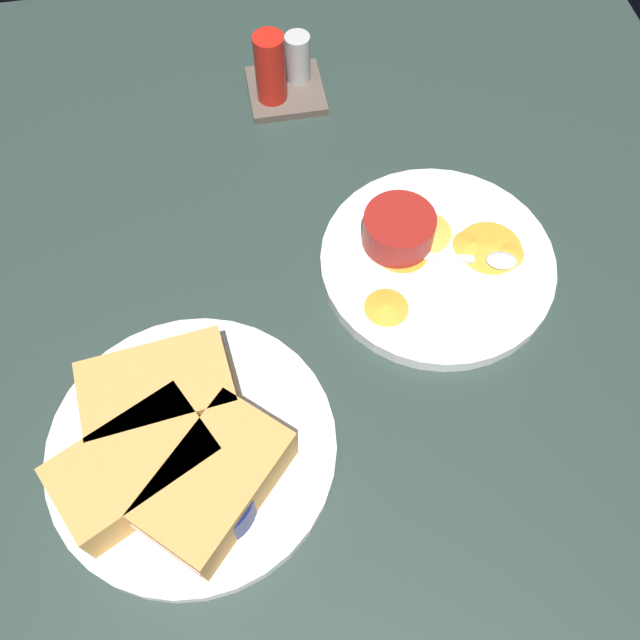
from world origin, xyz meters
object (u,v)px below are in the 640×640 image
(plate_chips_companion, at_px, (437,263))
(sandwich_half_extra, at_px, (216,482))
(condiment_caddy, at_px, (282,74))
(ramekin_dark_sauce, at_px, (212,498))
(spoon_by_gravy_ramekin, at_px, (488,260))
(ramekin_light_gravy, at_px, (399,229))
(sandwich_half_near, at_px, (159,392))
(plate_sandwich_main, at_px, (193,448))
(spoon_by_dark_ramekin, at_px, (191,445))
(sandwich_half_far, at_px, (135,468))

(plate_chips_companion, bearing_deg, sandwich_half_extra, -140.91)
(plate_chips_companion, xyz_separation_m, condiment_caddy, (-0.12, 0.28, 0.03))
(ramekin_dark_sauce, height_order, spoon_by_gravy_ramekin, ramekin_dark_sauce)
(ramekin_light_gravy, bearing_deg, sandwich_half_near, -150.67)
(plate_sandwich_main, height_order, spoon_by_dark_ramekin, spoon_by_dark_ramekin)
(plate_chips_companion, relative_size, condiment_caddy, 2.56)
(sandwich_half_extra, relative_size, spoon_by_dark_ramekin, 1.49)
(plate_sandwich_main, distance_m, spoon_by_dark_ramekin, 0.01)
(ramekin_dark_sauce, relative_size, ramekin_light_gravy, 0.99)
(plate_sandwich_main, xyz_separation_m, ramekin_light_gravy, (0.23, 0.19, 0.03))
(spoon_by_dark_ramekin, height_order, spoon_by_gravy_ramekin, same)
(plate_chips_companion, height_order, ramekin_light_gravy, ramekin_light_gravy)
(spoon_by_dark_ramekin, distance_m, ramekin_light_gravy, 0.30)
(plate_chips_companion, relative_size, ramekin_light_gravy, 3.29)
(sandwich_half_near, bearing_deg, spoon_by_gravy_ramekin, 16.26)
(plate_sandwich_main, height_order, ramekin_dark_sauce, ramekin_dark_sauce)
(plate_chips_companion, height_order, spoon_by_gravy_ramekin, spoon_by_gravy_ramekin)
(plate_sandwich_main, xyz_separation_m, sandwich_half_near, (-0.02, 0.04, 0.03))
(spoon_by_dark_ramekin, bearing_deg, sandwich_half_far, -156.45)
(sandwich_half_far, xyz_separation_m, plate_chips_companion, (0.31, 0.18, -0.03))
(spoon_by_dark_ramekin, bearing_deg, plate_sandwich_main, 87.28)
(plate_chips_companion, bearing_deg, sandwich_half_near, -158.92)
(plate_sandwich_main, bearing_deg, spoon_by_dark_ramekin, -92.72)
(sandwich_half_extra, relative_size, ramekin_dark_sauce, 2.01)
(ramekin_dark_sauce, relative_size, condiment_caddy, 0.77)
(sandwich_half_near, bearing_deg, plate_chips_companion, 21.08)
(spoon_by_dark_ramekin, height_order, condiment_caddy, condiment_caddy)
(sandwich_half_near, relative_size, ramekin_light_gravy, 1.89)
(condiment_caddy, bearing_deg, sandwich_half_far, -112.91)
(sandwich_half_extra, xyz_separation_m, condiment_caddy, (0.13, 0.48, -0.01))
(sandwich_half_far, distance_m, plate_chips_companion, 0.36)
(spoon_by_gravy_ramekin, bearing_deg, sandwich_half_extra, -147.61)
(spoon_by_dark_ramekin, xyz_separation_m, plate_chips_companion, (0.27, 0.16, -0.01))
(sandwich_half_far, bearing_deg, sandwich_half_extra, -20.15)
(plate_sandwich_main, height_order, sandwich_half_near, sandwich_half_near)
(ramekin_light_gravy, height_order, spoon_by_gravy_ramekin, ramekin_light_gravy)
(condiment_caddy, bearing_deg, ramekin_light_gravy, -71.29)
(sandwich_half_far, height_order, spoon_by_dark_ramekin, sandwich_half_far)
(ramekin_dark_sauce, height_order, spoon_by_dark_ramekin, ramekin_dark_sauce)
(sandwich_half_near, bearing_deg, plate_sandwich_main, -65.15)
(sandwich_half_near, relative_size, plate_chips_companion, 0.58)
(ramekin_light_gravy, bearing_deg, plate_sandwich_main, -141.15)
(ramekin_dark_sauce, bearing_deg, spoon_by_dark_ramekin, 106.25)
(spoon_by_gravy_ramekin, xyz_separation_m, condiment_caddy, (-0.17, 0.29, 0.01))
(sandwich_half_far, height_order, sandwich_half_extra, same)
(sandwich_half_far, relative_size, spoon_by_gravy_ramekin, 1.52)
(plate_chips_companion, bearing_deg, ramekin_light_gravy, 140.19)
(sandwich_half_extra, xyz_separation_m, ramekin_light_gravy, (0.21, 0.23, -0.00))
(sandwich_half_far, bearing_deg, condiment_caddy, 67.09)
(ramekin_light_gravy, bearing_deg, spoon_by_gravy_ramekin, -26.71)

